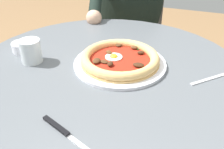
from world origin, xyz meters
TOP-DOWN VIEW (x-y plane):
  - dining_table at (0.00, 0.00)m, footprint 0.89×0.89m
  - pizza_on_plate at (-0.03, 0.03)m, footprint 0.29×0.29m
  - water_glass at (0.05, -0.24)m, footprint 0.07×0.07m
  - steak_knife at (0.30, 0.01)m, footprint 0.08×0.19m
  - ramekin_capers at (-0.01, -0.32)m, footprint 0.07×0.07m
  - fork_utensil at (-0.05, 0.32)m, footprint 0.12×0.12m
  - diner_person at (-0.68, -0.13)m, footprint 0.53×0.40m
  - cafe_chair_diner at (-0.83, -0.16)m, footprint 0.50×0.50m

SIDE VIEW (x-z plane):
  - diner_person at x=-0.68m, z-range -0.06..1.14m
  - cafe_chair_diner at x=-0.83m, z-range 0.09..1.00m
  - dining_table at x=0.00m, z-range 0.24..0.95m
  - fork_utensil at x=-0.05m, z-range 0.72..0.72m
  - steak_knife at x=0.30m, z-range 0.71..0.72m
  - ramekin_capers at x=-0.01m, z-range 0.72..0.75m
  - pizza_on_plate at x=-0.03m, z-range 0.71..0.75m
  - water_glass at x=0.05m, z-range 0.71..0.79m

